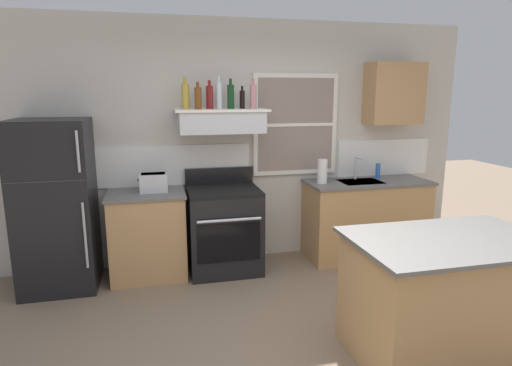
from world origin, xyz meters
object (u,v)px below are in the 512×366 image
bottle_amber_wine (198,98)px  bottle_balsamic_dark (242,99)px  toaster (153,182)px  paper_towel_roll (322,171)px  kitchen_island (446,298)px  refrigerator (56,206)px  bottle_red_label_wine (210,97)px  dish_soap_bottle (378,171)px  stove_range (224,229)px  bottle_clear_tall (219,95)px  bottle_rose_pink (253,96)px  bottle_champagne_gold_foil (185,96)px  bottle_dark_green_wine (231,96)px

bottle_amber_wine → bottle_balsamic_dark: size_ratio=1.17×
toaster → bottle_balsamic_dark: size_ratio=1.27×
paper_towel_roll → kitchen_island: paper_towel_roll is taller
toaster → bottle_amber_wine: bottle_amber_wine is taller
refrigerator → kitchen_island: 3.54m
bottle_red_label_wine → dish_soap_bottle: (1.99, 0.02, -0.87)m
refrigerator → dish_soap_bottle: size_ratio=9.28×
stove_range → paper_towel_roll: 1.27m
bottle_clear_tall → bottle_rose_pink: bottle_clear_tall is taller
bottle_champagne_gold_foil → bottle_rose_pink: bearing=0.2°
refrigerator → stove_range: size_ratio=1.53×
refrigerator → bottle_clear_tall: bearing=5.0°
refrigerator → kitchen_island: bearing=-33.0°
bottle_rose_pink → kitchen_island: bearing=-64.9°
bottle_amber_wine → bottle_dark_green_wine: size_ratio=0.89×
toaster → stove_range: bearing=-3.1°
refrigerator → bottle_champagne_gold_foil: bottle_champagne_gold_foil is taller
stove_range → dish_soap_bottle: 1.96m
bottle_dark_green_wine → bottle_balsamic_dark: 0.14m
bottle_rose_pink → dish_soap_bottle: size_ratio=1.73×
paper_towel_roll → bottle_red_label_wine: bearing=176.5°
bottle_amber_wine → kitchen_island: (1.54, -1.99, -1.40)m
stove_range → bottle_balsamic_dark: bottle_balsamic_dark is taller
dish_soap_bottle → toaster: bearing=-177.8°
toaster → dish_soap_bottle: size_ratio=1.65×
paper_towel_roll → stove_range: bearing=-178.1°
bottle_clear_tall → kitchen_island: 2.83m
bottle_rose_pink → paper_towel_roll: size_ratio=1.15×
stove_range → bottle_clear_tall: size_ratio=3.27×
bottle_rose_pink → kitchen_island: bottle_rose_pink is taller
paper_towel_roll → bottle_amber_wine: bearing=179.7°
kitchen_island → bottle_dark_green_wine: bearing=120.6°
refrigerator → bottle_amber_wine: bottle_amber_wine is taller
bottle_red_label_wine → paper_towel_roll: 1.49m
toaster → bottle_amber_wine: (0.48, 0.01, 0.85)m
stove_range → dish_soap_bottle: (1.88, 0.14, 0.54)m
stove_range → bottle_rose_pink: size_ratio=3.51×
bottle_dark_green_wine → paper_towel_roll: size_ratio=1.14×
refrigerator → bottle_amber_wine: 1.75m
refrigerator → bottle_champagne_gold_foil: size_ratio=5.24×
bottle_champagne_gold_foil → bottle_dark_green_wine: size_ratio=1.03×
bottle_red_label_wine → bottle_champagne_gold_foil: bearing=-176.4°
paper_towel_roll → bottle_dark_green_wine: bearing=177.0°
bottle_amber_wine → bottle_clear_tall: size_ratio=0.82×
dish_soap_bottle → kitchen_island: 2.22m
bottle_red_label_wine → bottle_balsamic_dark: bearing=1.5°
bottle_amber_wine → kitchen_island: 2.88m
bottle_balsamic_dark → kitchen_island: 2.71m
refrigerator → bottle_dark_green_wine: 2.05m
stove_range → dish_soap_bottle: same height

